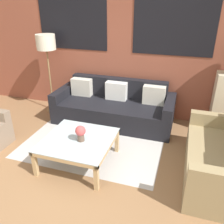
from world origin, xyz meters
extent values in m
plane|color=#8E6642|center=(0.00, 0.00, 0.00)|extent=(16.00, 16.00, 0.00)
cube|color=brown|center=(0.00, 2.44, 1.40)|extent=(8.40, 0.08, 2.80)
cube|color=black|center=(-0.95, 2.39, 1.80)|extent=(1.40, 0.01, 1.10)
cube|color=black|center=(0.95, 2.39, 1.80)|extent=(1.40, 0.01, 1.10)
cube|color=#BCB7B2|center=(-0.06, 1.18, 0.00)|extent=(2.23, 1.74, 0.00)
cube|color=black|center=(0.03, 1.82, 0.20)|extent=(1.90, 0.72, 0.40)
cube|color=black|center=(0.03, 2.26, 0.39)|extent=(1.90, 0.16, 0.78)
cube|color=black|center=(-1.00, 1.90, 0.29)|extent=(0.16, 0.88, 0.58)
cube|color=black|center=(1.06, 1.90, 0.29)|extent=(0.16, 0.88, 0.58)
cube|color=beige|center=(-0.69, 2.10, 0.57)|extent=(0.40, 0.16, 0.34)
cube|color=white|center=(0.03, 2.10, 0.57)|extent=(0.40, 0.16, 0.34)
cube|color=beige|center=(0.75, 2.10, 0.57)|extent=(0.40, 0.16, 0.34)
cube|color=#99845B|center=(1.73, 0.81, 0.21)|extent=(0.64, 1.23, 0.42)
cube|color=#99845B|center=(1.81, 1.49, 0.31)|extent=(0.80, 0.14, 0.62)
cube|color=silver|center=(-0.06, 0.55, 0.39)|extent=(0.95, 0.95, 0.01)
cube|color=tan|center=(-0.06, 0.10, 0.36)|extent=(0.95, 0.05, 0.05)
cube|color=tan|center=(-0.06, 1.00, 0.36)|extent=(0.95, 0.05, 0.05)
cube|color=tan|center=(-0.50, 0.55, 0.36)|extent=(0.05, 0.95, 0.05)
cube|color=tan|center=(0.39, 0.55, 0.36)|extent=(0.05, 0.95, 0.05)
cube|color=tan|center=(-0.49, 0.12, 0.19)|extent=(0.06, 0.05, 0.39)
cube|color=tan|center=(0.38, 0.12, 0.19)|extent=(0.06, 0.05, 0.39)
cube|color=tan|center=(-0.49, 0.99, 0.19)|extent=(0.06, 0.06, 0.39)
cube|color=tan|center=(0.38, 0.99, 0.19)|extent=(0.06, 0.06, 0.39)
cylinder|color=olive|center=(-1.36, 2.03, 0.01)|extent=(0.28, 0.28, 0.02)
cylinder|color=olive|center=(-1.36, 2.03, 0.65)|extent=(0.03, 0.03, 1.26)
cylinder|color=beige|center=(-1.36, 2.03, 1.42)|extent=(0.37, 0.37, 0.28)
sphere|color=#38332D|center=(1.96, 1.99, 0.13)|extent=(0.02, 0.02, 0.02)
cylinder|color=brown|center=(0.00, 0.53, 0.45)|extent=(0.10, 0.10, 0.11)
sphere|color=#CC4C4C|center=(0.00, 0.53, 0.55)|extent=(0.14, 0.14, 0.14)
camera|label=1|loc=(1.25, -1.98, 2.16)|focal=38.00mm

